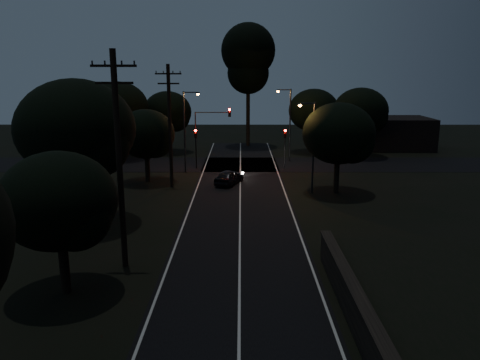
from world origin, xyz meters
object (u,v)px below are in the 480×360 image
object	(u,v)px
signal_right	(285,141)
streetlight_c	(312,141)
signal_mast	(212,127)
tall_pine	(248,58)
streetlight_a	(186,126)
car	(229,177)
utility_pole_mid	(119,158)
signal_left	(196,141)
utility_pole_far	(170,124)
streetlight_b	(288,120)

from	to	relation	value
signal_right	streetlight_c	xyz separation A→B (m)	(1.23, -9.99, 1.51)
signal_mast	tall_pine	bearing A→B (deg)	75.38
signal_mast	streetlight_a	xyz separation A→B (m)	(-2.39, -1.99, 0.30)
streetlight_c	car	world-z (taller)	streetlight_c
utility_pole_mid	car	world-z (taller)	utility_pole_mid
utility_pole_mid	car	bearing A→B (deg)	74.49
signal_left	streetlight_c	xyz separation A→B (m)	(10.43, -9.99, 1.51)
signal_right	signal_mast	world-z (taller)	signal_mast
tall_pine	car	bearing A→B (deg)	-95.21
streetlight_c	car	size ratio (longest dim) A/B	1.91
streetlight_a	signal_right	bearing A→B (deg)	11.34
utility_pole_mid	utility_pole_far	xyz separation A→B (m)	(0.00, 17.00, -0.25)
utility_pole_mid	utility_pole_far	world-z (taller)	utility_pole_mid
signal_right	car	world-z (taller)	signal_right
utility_pole_far	signal_mast	bearing A→B (deg)	68.89
streetlight_c	signal_right	bearing A→B (deg)	97.02
streetlight_a	car	xyz separation A→B (m)	(4.30, -5.00, -3.97)
utility_pole_far	streetlight_a	xyz separation A→B (m)	(0.69, 6.00, -0.85)
tall_pine	streetlight_a	distance (m)	19.40
signal_left	streetlight_a	bearing A→B (deg)	-109.59
utility_pole_mid	tall_pine	size ratio (longest dim) A/B	0.69
utility_pole_far	signal_right	distance (m)	13.53
signal_mast	streetlight_b	bearing A→B (deg)	25.99
utility_pole_mid	tall_pine	distance (m)	41.02
utility_pole_mid	streetlight_a	size ratio (longest dim) A/B	1.38
signal_left	signal_mast	distance (m)	2.26
signal_left	car	size ratio (longest dim) A/B	1.05
tall_pine	signal_mast	xyz separation A→B (m)	(-3.91, -15.01, -7.20)
signal_left	signal_mast	world-z (taller)	signal_mast
utility_pole_far	streetlight_a	distance (m)	6.10
tall_pine	streetlight_c	bearing A→B (deg)	-79.07
signal_left	car	bearing A→B (deg)	-62.77
streetlight_b	tall_pine	bearing A→B (deg)	111.38
signal_right	streetlight_c	world-z (taller)	streetlight_c
signal_mast	streetlight_c	xyz separation A→B (m)	(8.74, -9.99, 0.01)
utility_pole_mid	utility_pole_far	distance (m)	17.00
utility_pole_mid	signal_right	distance (m)	27.30
signal_mast	car	xyz separation A→B (m)	(1.91, -6.99, -3.67)
utility_pole_far	signal_right	world-z (taller)	utility_pole_far
streetlight_a	utility_pole_far	bearing A→B (deg)	-96.59
tall_pine	signal_mast	size ratio (longest dim) A/B	2.56
streetlight_b	signal_mast	bearing A→B (deg)	-154.01
signal_right	streetlight_b	bearing A→B (deg)	80.00
utility_pole_mid	streetlight_a	bearing A→B (deg)	88.27
signal_right	streetlight_a	xyz separation A→B (m)	(-9.91, -1.99, 1.80)
car	utility_pole_far	bearing A→B (deg)	32.30
streetlight_b	streetlight_c	size ratio (longest dim) A/B	1.07
signal_mast	signal_left	bearing A→B (deg)	-179.87
streetlight_c	streetlight_a	bearing A→B (deg)	144.31
streetlight_a	car	bearing A→B (deg)	-49.28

